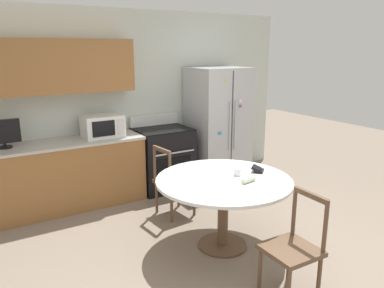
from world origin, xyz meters
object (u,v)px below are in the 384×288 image
at_px(refrigerator, 217,124).
at_px(countertop_tv, 3,133).
at_px(dining_chair_far, 173,182).
at_px(candle_glass, 238,173).
at_px(oven_range, 163,158).
at_px(wallet, 258,169).
at_px(dining_chair_near, 293,249).
at_px(microwave, 103,126).

distance_m(refrigerator, countertop_tv, 3.04).
xyz_separation_m(dining_chair_far, candle_glass, (0.26, -0.96, 0.36)).
xyz_separation_m(refrigerator, oven_range, (-0.95, 0.06, -0.42)).
bearing_deg(oven_range, wallet, -84.41).
relative_size(refrigerator, candle_glass, 22.97).
bearing_deg(wallet, dining_chair_near, -113.78).
bearing_deg(countertop_tv, wallet, -40.69).
xyz_separation_m(oven_range, dining_chair_far, (-0.33, -0.92, -0.03)).
xyz_separation_m(refrigerator, dining_chair_far, (-1.28, -0.86, -0.45)).
xyz_separation_m(candle_glass, wallet, (0.26, -0.02, -0.01)).
bearing_deg(wallet, dining_chair_far, 117.85).
bearing_deg(candle_glass, microwave, 112.91).
relative_size(refrigerator, dining_chair_near, 1.97).
bearing_deg(refrigerator, candle_glass, -119.25).
relative_size(oven_range, dining_chair_far, 1.20).
bearing_deg(dining_chair_near, dining_chair_far, 4.19).
bearing_deg(microwave, refrigerator, -3.07).
bearing_deg(countertop_tv, refrigerator, -2.15).
distance_m(dining_chair_far, candle_glass, 1.05).
bearing_deg(oven_range, dining_chair_near, -94.73).
xyz_separation_m(microwave, countertop_tv, (-1.20, 0.02, 0.04)).
bearing_deg(refrigerator, oven_range, 176.56).
distance_m(microwave, countertop_tv, 1.20).
bearing_deg(dining_chair_far, microwave, -155.69).
xyz_separation_m(refrigerator, dining_chair_near, (-1.18, -2.79, -0.45)).
bearing_deg(wallet, refrigerator, 67.53).
relative_size(microwave, countertop_tv, 1.40).
bearing_deg(oven_range, candle_glass, -92.23).
xyz_separation_m(oven_range, wallet, (0.19, -1.89, 0.32)).
xyz_separation_m(refrigerator, wallet, (-0.76, -1.84, -0.10)).
height_order(refrigerator, candle_glass, refrigerator).
height_order(refrigerator, wallet, refrigerator).
bearing_deg(dining_chair_far, dining_chair_near, -2.82).
distance_m(microwave, dining_chair_near, 3.02).
xyz_separation_m(refrigerator, microwave, (-1.83, 0.10, 0.16)).
height_order(oven_range, dining_chair_far, oven_range).
relative_size(oven_range, dining_chair_near, 1.20).
distance_m(countertop_tv, dining_chair_near, 3.51).
height_order(microwave, dining_chair_near, microwave).
xyz_separation_m(dining_chair_near, wallet, (0.42, 0.96, 0.35)).
relative_size(refrigerator, countertop_tv, 4.77).
height_order(refrigerator, oven_range, refrigerator).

